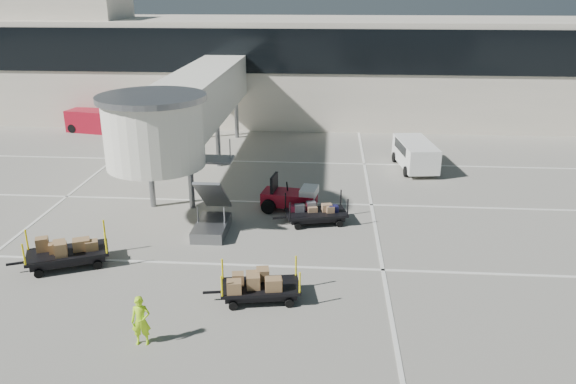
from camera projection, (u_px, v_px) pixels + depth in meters
name	position (u px, v px, depth m)	size (l,w,h in m)	color
ground	(222.00, 290.00, 20.51)	(140.00, 140.00, 0.00)	#9C998C
lane_markings	(243.00, 199.00, 29.29)	(40.00, 30.00, 0.02)	silver
terminal	(282.00, 67.00, 47.15)	(64.00, 12.11, 15.20)	beige
jet_bridge	(189.00, 106.00, 30.79)	(5.70, 20.40, 6.03)	white
baggage_tug	(291.00, 198.00, 27.69)	(2.85, 2.06, 1.76)	maroon
suitcase_cart	(317.00, 213.00, 26.20)	(3.52, 2.02, 1.35)	black
box_cart_near	(260.00, 286.00, 19.75)	(3.48, 1.82, 1.33)	black
box_cart_far	(67.00, 253.00, 22.12)	(3.78, 2.63, 1.48)	black
ground_worker	(141.00, 321.00, 17.17)	(0.59, 0.39, 1.64)	#9CDB17
minivan	(415.00, 152.00, 33.96)	(2.41, 4.63, 1.68)	white
belt_loader	(96.00, 121.00, 42.66)	(4.69, 2.52, 2.15)	maroon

